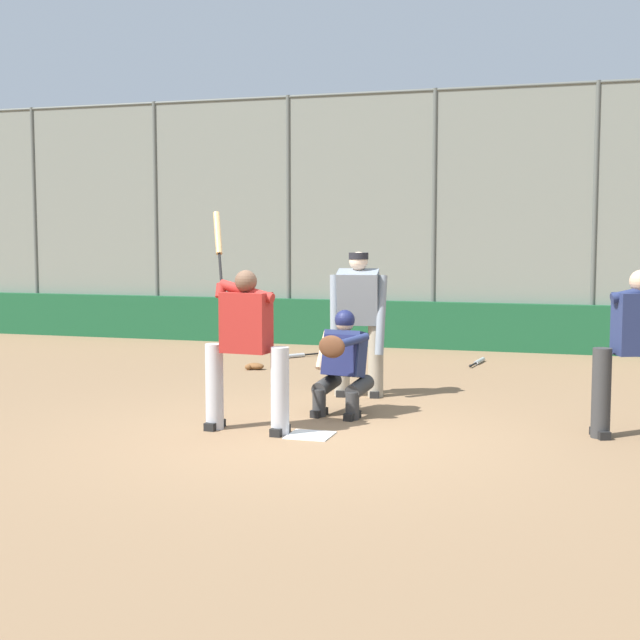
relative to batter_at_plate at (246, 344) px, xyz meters
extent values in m
plane|color=#846647|center=(-0.67, 0.00, -0.89)|extent=(160.00, 160.00, 0.00)
cube|color=white|center=(-0.67, 0.00, -0.88)|extent=(0.43, 0.43, 0.01)
cylinder|color=#515651|center=(-3.33, -7.21, 1.35)|extent=(0.08, 0.08, 4.48)
cylinder|color=#515651|center=(-0.67, -7.21, 1.35)|extent=(0.08, 0.08, 4.48)
cylinder|color=#515651|center=(1.99, -7.21, 1.35)|extent=(0.08, 0.08, 4.48)
cylinder|color=#515651|center=(4.66, -7.21, 1.35)|extent=(0.08, 0.08, 4.48)
cylinder|color=#515651|center=(7.32, -7.21, 1.35)|extent=(0.08, 0.08, 4.48)
cube|color=gray|center=(-0.67, -7.21, 1.35)|extent=(21.31, 0.01, 4.48)
cylinder|color=#515651|center=(-0.67, -7.21, 3.56)|extent=(21.31, 0.06, 0.06)
cube|color=#19512D|center=(-0.67, -7.11, -0.48)|extent=(20.88, 0.18, 0.82)
cube|color=slate|center=(2.35, -9.23, -0.83)|extent=(14.91, 1.95, 0.12)
cube|color=slate|center=(2.35, -8.68, -0.67)|extent=(14.91, 0.55, 0.44)
cube|color=#B7BABC|center=(2.35, -8.68, -0.41)|extent=(14.91, 0.24, 0.08)
cube|color=slate|center=(2.35, -9.23, -0.51)|extent=(14.91, 0.55, 0.76)
cube|color=#B7BABC|center=(2.35, -9.23, -0.09)|extent=(14.91, 0.24, 0.08)
cube|color=slate|center=(2.35, -9.78, -0.35)|extent=(14.91, 0.55, 1.08)
cube|color=#B7BABC|center=(2.35, -9.78, 0.23)|extent=(14.91, 0.24, 0.08)
cylinder|color=#B7B7BC|center=(-0.37, 0.04, -0.45)|extent=(0.18, 0.18, 0.87)
cube|color=black|center=(-0.37, 0.04, -0.85)|extent=(0.13, 0.29, 0.08)
cylinder|color=#B7B7BC|center=(0.35, -0.02, -0.45)|extent=(0.18, 0.18, 0.87)
cube|color=black|center=(0.35, -0.02, -0.85)|extent=(0.13, 0.29, 0.08)
cube|color=maroon|center=(-0.01, 0.01, 0.22)|extent=(0.49, 0.31, 0.60)
sphere|color=brown|center=(-0.01, 0.01, 0.63)|extent=(0.22, 0.22, 0.22)
cylinder|color=maroon|center=(-0.01, -0.02, 0.52)|extent=(0.62, 0.20, 0.23)
cylinder|color=maroon|center=(0.28, -0.04, 0.52)|extent=(0.12, 0.15, 0.17)
sphere|color=black|center=(0.28, -0.07, 0.59)|extent=(0.04, 0.04, 0.04)
cylinder|color=black|center=(0.33, -0.15, 0.74)|extent=(0.13, 0.20, 0.32)
cylinder|color=tan|center=(0.44, -0.35, 1.10)|extent=(0.21, 0.31, 0.46)
cylinder|color=#333333|center=(-0.87, -0.88, -0.74)|extent=(0.15, 0.15, 0.30)
cylinder|color=#333333|center=(-0.90, -1.07, -0.57)|extent=(0.24, 0.47, 0.23)
cube|color=black|center=(-0.87, -0.88, -0.85)|extent=(0.14, 0.27, 0.08)
cylinder|color=#333333|center=(-0.48, -0.94, -0.74)|extent=(0.15, 0.15, 0.30)
cylinder|color=#333333|center=(-0.51, -1.13, -0.57)|extent=(0.24, 0.47, 0.23)
cube|color=black|center=(-0.48, -0.94, -0.85)|extent=(0.14, 0.27, 0.08)
cube|color=navy|center=(-0.71, -1.14, -0.21)|extent=(0.48, 0.41, 0.54)
cube|color=#191E47|center=(-0.69, -1.00, -0.21)|extent=(0.40, 0.19, 0.44)
sphere|color=tan|center=(-0.71, -1.14, 0.12)|extent=(0.20, 0.20, 0.20)
sphere|color=#191E47|center=(-0.71, -1.14, 0.16)|extent=(0.22, 0.22, 0.22)
cylinder|color=navy|center=(-0.83, -0.89, -0.05)|extent=(0.35, 0.49, 0.15)
ellipsoid|color=#56331E|center=(-0.70, -0.67, -0.08)|extent=(0.31, 0.15, 0.24)
cylinder|color=tan|center=(-0.46, -1.19, -0.19)|extent=(0.14, 0.31, 0.43)
cylinder|color=gray|center=(-0.80, -2.28, -0.43)|extent=(0.19, 0.19, 0.90)
cube|color=black|center=(-0.80, -2.28, -0.85)|extent=(0.14, 0.29, 0.08)
cylinder|color=gray|center=(-0.39, -2.23, -0.43)|extent=(0.19, 0.19, 0.90)
cube|color=black|center=(-0.39, -2.23, -0.85)|extent=(0.14, 0.29, 0.08)
cube|color=gray|center=(-0.60, -2.19, 0.34)|extent=(0.54, 0.48, 0.69)
sphere|color=beige|center=(-0.60, -2.19, 0.77)|extent=(0.23, 0.23, 0.23)
cylinder|color=black|center=(-0.60, -2.19, 0.83)|extent=(0.24, 0.24, 0.08)
cylinder|color=gray|center=(-0.89, -2.16, 0.13)|extent=(0.13, 0.25, 0.96)
cylinder|color=gray|center=(-0.33, -2.10, 0.13)|extent=(0.18, 0.26, 0.96)
cylinder|color=#333333|center=(-3.40, -0.75, -0.45)|extent=(0.18, 0.18, 0.88)
cube|color=black|center=(-3.40, -0.75, -0.85)|extent=(0.21, 0.30, 0.08)
cube|color=navy|center=(-3.74, -0.88, 0.22)|extent=(0.54, 0.43, 0.60)
sphere|color=black|center=(0.94, -5.73, -0.85)|extent=(0.04, 0.04, 0.04)
cylinder|color=black|center=(1.04, -5.60, -0.85)|extent=(0.23, 0.29, 0.03)
cylinder|color=#B7BCC1|center=(1.29, -5.28, -0.85)|extent=(0.34, 0.41, 0.07)
sphere|color=black|center=(-1.61, -4.99, -0.85)|extent=(0.04, 0.04, 0.04)
cylinder|color=black|center=(-1.63, -5.16, -0.85)|extent=(0.07, 0.34, 0.03)
cylinder|color=#B7BCC1|center=(-1.68, -5.56, -0.85)|extent=(0.12, 0.47, 0.07)
ellipsoid|color=brown|center=(1.41, -3.94, -0.84)|extent=(0.27, 0.18, 0.10)
ellipsoid|color=brown|center=(1.49, -3.86, -0.84)|extent=(0.10, 0.08, 0.08)
camera|label=1|loc=(-3.24, 8.22, 1.07)|focal=50.00mm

